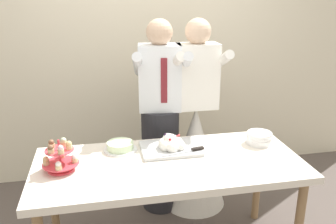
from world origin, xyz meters
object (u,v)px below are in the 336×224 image
object	(u,v)px
cupcake_stand	(60,157)
plate_stack	(259,138)
person_groom	(160,129)
dessert_table	(169,171)
person_bride	(195,144)
round_cake	(120,146)
main_cake_tray	(171,145)

from	to	relation	value
cupcake_stand	plate_stack	world-z (taller)	cupcake_stand
plate_stack	person_groom	bearing A→B (deg)	142.20
dessert_table	cupcake_stand	world-z (taller)	cupcake_stand
plate_stack	dessert_table	bearing A→B (deg)	-167.52
plate_stack	person_bride	bearing A→B (deg)	124.80
cupcake_stand	person_bride	size ratio (longest dim) A/B	0.14
round_cake	person_bride	bearing A→B (deg)	31.65
dessert_table	round_cake	xyz separation A→B (m)	(-0.31, 0.24, 0.10)
round_cake	person_groom	distance (m)	0.56
person_bride	person_groom	bearing A→B (deg)	178.52
person_bride	main_cake_tray	bearing A→B (deg)	-123.25
person_groom	main_cake_tray	bearing A→B (deg)	-91.33
main_cake_tray	plate_stack	distance (m)	0.67
person_bride	plate_stack	bearing A→B (deg)	-55.20
cupcake_stand	plate_stack	distance (m)	1.43
dessert_table	person_groom	distance (m)	0.67
plate_stack	round_cake	world-z (taller)	plate_stack
dessert_table	person_bride	world-z (taller)	person_bride
dessert_table	main_cake_tray	size ratio (longest dim) A/B	4.15
round_cake	dessert_table	bearing A→B (deg)	-38.48
main_cake_tray	person_bride	world-z (taller)	person_bride
cupcake_stand	dessert_table	bearing A→B (deg)	-1.51
cupcake_stand	round_cake	world-z (taller)	cupcake_stand
plate_stack	cupcake_stand	bearing A→B (deg)	-174.35
cupcake_stand	plate_stack	size ratio (longest dim) A/B	1.21
person_bride	round_cake	bearing A→B (deg)	-148.35
dessert_table	round_cake	world-z (taller)	round_cake
dessert_table	person_groom	bearing A→B (deg)	84.96
main_cake_tray	round_cake	size ratio (longest dim) A/B	1.81
main_cake_tray	round_cake	xyz separation A→B (m)	(-0.36, 0.07, -0.01)
cupcake_stand	round_cake	bearing A→B (deg)	29.93
cupcake_stand	person_groom	world-z (taller)	person_groom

